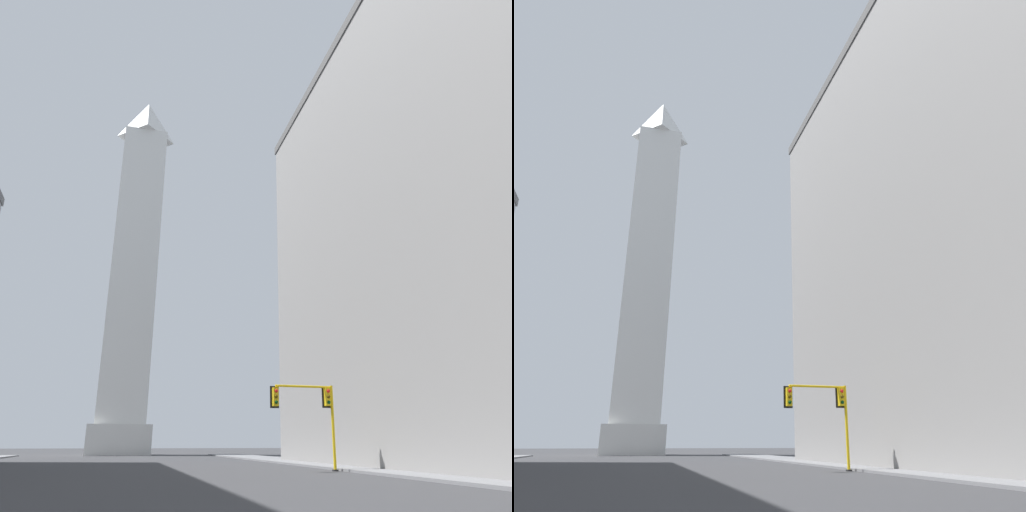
# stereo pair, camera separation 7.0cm
# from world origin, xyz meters

# --- Properties ---
(sidewalk_right) EXTENTS (5.00, 94.71, 0.15)m
(sidewalk_right) POSITION_xyz_m (15.26, 28.41, 0.07)
(sidewalk_right) COLOR slate
(sidewalk_right) RESTS_ON ground_plane
(building_right) EXTENTS (22.08, 44.09, 35.15)m
(building_right) POSITION_xyz_m (25.94, 25.98, 17.59)
(building_right) COLOR gray
(building_right) RESTS_ON ground_plane
(obelisk) EXTENTS (8.99, 8.99, 61.62)m
(obelisk) POSITION_xyz_m (0.00, 78.93, 29.76)
(obelisk) COLOR silver
(obelisk) RESTS_ON ground_plane
(traffic_light_mid_right) EXTENTS (4.23, 0.50, 5.04)m
(traffic_light_mid_right) POSITION_xyz_m (10.97, 28.81, 3.81)
(traffic_light_mid_right) COLOR yellow
(traffic_light_mid_right) RESTS_ON ground_plane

